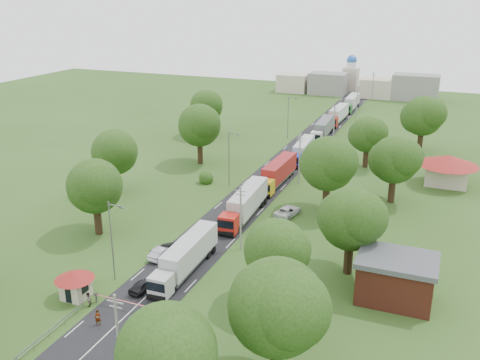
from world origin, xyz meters
The scene contains 45 objects.
ground centered at (0.00, 0.00, 0.00)m, with size 260.00×260.00×0.00m, color #2F4B19.
road centered at (0.00, 20.00, 0.00)m, with size 8.00×200.00×0.04m, color black.
boom_barrier centered at (-1.36, -25.00, 0.89)m, with size 9.22×0.35×1.18m.
guard_booth centered at (-7.20, -25.00, 2.16)m, with size 4.40×4.40×3.45m.
guard_rail centered at (-5.00, -35.00, 0.00)m, with size 0.10×17.00×1.70m, color slate, non-canonical shape.
info_sign centered at (5.20, 35.00, 3.00)m, with size 0.12×3.10×4.10m.
pole_0 centered at (5.50, -35.00, 4.68)m, with size 1.60×0.24×9.00m.
pole_1 centered at (5.50, -7.00, 4.68)m, with size 1.60×0.24×9.00m.
pole_2 centered at (5.50, 21.00, 4.68)m, with size 1.60×0.24×9.00m.
pole_3 centered at (5.50, 49.00, 4.68)m, with size 1.60×0.24×9.00m.
pole_4 centered at (5.50, 77.00, 4.68)m, with size 1.60×0.24×9.00m.
pole_5 centered at (5.50, 105.00, 4.68)m, with size 1.60×0.24×9.00m.
lamp_0 centered at (-5.35, -20.00, 5.55)m, with size 2.03×0.22×10.00m.
lamp_1 centered at (-5.35, 15.00, 5.55)m, with size 2.03×0.22×10.00m.
lamp_2 centered at (-5.35, 50.00, 5.55)m, with size 2.03×0.22×10.00m.
tree_0 centered at (11.99, -37.84, 7.22)m, with size 8.80×8.80×11.07m.
tree_1 centered at (17.99, -29.83, 7.85)m, with size 9.60×9.60×12.05m.
tree_2 centered at (13.99, -17.86, 6.60)m, with size 8.00×8.00×10.10m.
tree_3 centered at (19.99, -7.84, 7.22)m, with size 8.80×8.80×11.07m.
tree_4 centered at (12.99, 10.17, 7.85)m, with size 9.60×9.60×12.05m.
tree_5 centered at (21.99, 18.16, 7.22)m, with size 8.80×8.80×11.07m.
tree_6 centered at (14.99, 35.14, 6.60)m, with size 8.00×8.00×10.10m.
tree_7 centered at (23.99, 50.17, 7.85)m, with size 9.60×9.60×12.05m.
tree_10 centered at (-15.01, -9.84, 7.22)m, with size 8.80×8.80×11.07m.
tree_11 centered at (-22.01, 5.16, 7.22)m, with size 8.80×8.80×11.07m.
tree_12 centered at (-16.01, 25.17, 7.85)m, with size 9.60×9.60×12.05m.
tree_13 centered at (-24.01, 45.16, 7.22)m, with size 8.80×8.80×11.07m.
house_brick centered at (26.00, -12.00, 2.65)m, with size 8.60×6.60×5.20m.
house_cream centered at (30.00, 30.00, 3.64)m, with size 10.08×10.08×5.80m.
distant_town centered at (0.68, 110.00, 3.49)m, with size 52.00×8.00×8.00m.
church centered at (-4.00, 118.00, 5.39)m, with size 5.00×5.00×12.30m.
truck_0 centered at (1.63, -15.12, 2.12)m, with size 2.77×14.41×3.99m.
truck_1 centered at (2.21, 3.29, 2.24)m, with size 3.25×15.27×4.22m.
truck_2 centered at (2.13, 19.14, 2.19)m, with size 2.82×14.89×4.12m.
truck_3 centered at (2.23, 35.15, 1.99)m, with size 2.94×13.61×3.76m.
truck_4 centered at (1.96, 54.00, 2.15)m, with size 3.02×14.64×4.05m.
truck_5 centered at (2.04, 70.00, 2.14)m, with size 2.87×14.60×4.04m.
truck_6 centered at (2.29, 87.43, 2.11)m, with size 2.62×14.39×3.99m.
car_lane_front centered at (-1.00, -20.89, 0.67)m, with size 1.58×3.92×1.33m, color black.
car_lane_mid centered at (-3.00, -13.00, 0.73)m, with size 1.55×4.45×1.47m, color #ADB0B6.
car_lane_rear centered at (-3.00, -12.00, 0.70)m, with size 1.96×4.81×1.40m, color black.
car_verge_near centered at (8.00, 6.17, 0.74)m, with size 2.46×5.34×1.48m, color silver.
car_verge_far centered at (6.40, 33.72, 0.76)m, with size 1.81×4.49×1.53m, color slate.
pedestrian_near centered at (-1.71, -28.50, 0.86)m, with size 0.63×0.41×1.72m, color gray.
pedestrian_booth centered at (-4.80, -26.00, 0.83)m, with size 0.80×0.63×1.66m, color gray.
Camera 1 is at (29.39, -66.67, 32.57)m, focal length 40.00 mm.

